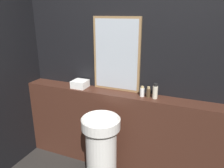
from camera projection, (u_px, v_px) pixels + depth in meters
wall_back at (126, 69)px, 2.55m from camera, size 8.00×0.06×2.50m
vanity_counter at (120, 131)px, 2.66m from camera, size 2.51×0.24×0.99m
pedestal_sink at (101, 151)px, 2.33m from camera, size 0.40×0.40×0.86m
mirror at (116, 55)px, 2.49m from camera, size 0.56×0.03×0.85m
towel_stack at (80, 84)px, 2.69m from camera, size 0.18×0.18×0.09m
shampoo_bottle at (142, 92)px, 2.40m from camera, size 0.05×0.05×0.12m
conditioner_bottle at (148, 92)px, 2.37m from camera, size 0.04×0.04×0.12m
lotion_bottle at (155, 92)px, 2.34m from camera, size 0.06×0.06×0.17m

